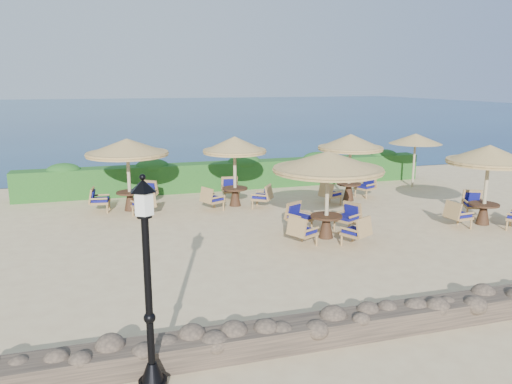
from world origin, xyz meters
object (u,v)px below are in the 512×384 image
cafe_set_1 (488,169)px  cafe_set_2 (128,158)px  cafe_set_0 (328,175)px  extra_parasol (416,139)px  cafe_set_4 (350,152)px  lamp_post (148,296)px  cafe_set_3 (235,159)px

cafe_set_1 → cafe_set_2: same height
cafe_set_0 → extra_parasol: bearing=40.0°
cafe_set_4 → lamp_post: bearing=-129.5°
cafe_set_0 → cafe_set_2: size_ratio=1.12×
lamp_post → cafe_set_1: lamp_post is taller
lamp_post → cafe_set_3: bearing=69.5°
cafe_set_3 → cafe_set_0: bearing=-70.4°
extra_parasol → cafe_set_3: size_ratio=0.87×
cafe_set_2 → cafe_set_4: (8.40, -0.88, 0.01)m
cafe_set_0 → cafe_set_1: bearing=-1.5°
cafe_set_0 → lamp_post: bearing=-132.6°
cafe_set_3 → cafe_set_4: same height
cafe_set_3 → cafe_set_2: bearing=173.8°
cafe_set_2 → cafe_set_3: 3.89m
lamp_post → cafe_set_2: bearing=88.9°
lamp_post → cafe_set_1: (11.35, 6.11, 0.33)m
extra_parasol → cafe_set_3: bearing=-172.7°
cafe_set_0 → cafe_set_4: (2.88, 4.19, 0.02)m
cafe_set_2 → cafe_set_3: size_ratio=1.07×
lamp_post → extra_parasol: bearing=43.6°
cafe_set_1 → cafe_set_3: size_ratio=1.00×
lamp_post → cafe_set_4: lamp_post is taller
extra_parasol → cafe_set_0: bearing=-140.0°
lamp_post → cafe_set_3: size_ratio=1.20×
extra_parasol → cafe_set_4: 4.27m
extra_parasol → cafe_set_0: cafe_set_0 is taller
extra_parasol → cafe_set_0: (-6.85, -5.74, -0.23)m
cafe_set_2 → lamp_post: bearing=-91.1°
extra_parasol → cafe_set_4: (-3.97, -1.55, -0.21)m
extra_parasol → cafe_set_1: size_ratio=0.87×
cafe_set_2 → cafe_set_4: same height
cafe_set_0 → cafe_set_3: (-1.66, 4.65, -0.14)m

